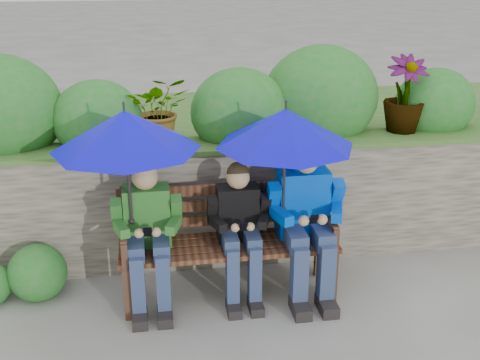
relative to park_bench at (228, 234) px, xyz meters
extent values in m
plane|color=#696959|center=(0.08, -0.19, -0.49)|extent=(60.00, 60.00, 0.00)
cube|color=#534F42|center=(0.08, 0.56, 0.01)|extent=(8.00, 0.40, 1.00)
cube|color=#305E24|center=(0.08, 0.56, 0.52)|extent=(8.00, 0.42, 0.04)
cube|color=#305E24|center=(0.08, 1.76, -0.01)|extent=(8.00, 2.00, 0.96)
ellipsoid|color=#186D1D|center=(-0.94, 0.74, 0.73)|extent=(0.72, 0.57, 0.65)
ellipsoid|color=#186D1D|center=(0.20, 0.72, 0.76)|extent=(0.80, 0.64, 0.72)
ellipsoid|color=#186D1D|center=(0.93, 0.86, 0.81)|extent=(1.00, 0.80, 0.90)
ellipsoid|color=#186D1D|center=(1.95, 0.80, 0.73)|extent=(0.72, 0.57, 0.65)
sphere|color=#DE96C0|center=(-1.67, 0.66, 0.66)|extent=(0.14, 0.14, 0.14)
sphere|color=#DE96C0|center=(0.26, 0.66, 0.66)|extent=(0.14, 0.14, 0.14)
imported|color=#186D1D|center=(-0.45, 0.66, 0.82)|extent=(0.49, 0.42, 0.54)
imported|color=#186D1D|center=(1.60, 0.66, 0.87)|extent=(0.36, 0.36, 0.64)
sphere|color=#186D1D|center=(-1.44, 0.16, -0.30)|extent=(0.44, 0.44, 0.44)
cube|color=#442B1E|center=(-0.76, -0.28, -0.28)|extent=(0.05, 0.05, 0.40)
cube|color=#442B1E|center=(-0.76, 0.13, -0.28)|extent=(0.05, 0.05, 0.40)
cube|color=#442B1E|center=(0.76, -0.28, -0.28)|extent=(0.05, 0.05, 0.40)
cube|color=#442B1E|center=(0.76, 0.13, -0.28)|extent=(0.05, 0.05, 0.40)
cube|color=#482012|center=(0.00, -0.25, -0.06)|extent=(1.62, 0.09, 0.04)
cube|color=#482012|center=(0.00, -0.13, -0.06)|extent=(1.62, 0.09, 0.04)
cube|color=#482012|center=(0.00, -0.01, -0.06)|extent=(1.62, 0.09, 0.04)
cube|color=#482012|center=(0.00, 0.10, -0.06)|extent=(1.62, 0.09, 0.04)
cube|color=#442B1E|center=(-0.76, 0.14, 0.14)|extent=(0.04, 0.04, 0.45)
cube|color=#482012|center=(-0.76, -0.08, 0.12)|extent=(0.04, 0.42, 0.04)
cube|color=#442B1E|center=(-0.76, -0.28, 0.02)|extent=(0.04, 0.04, 0.20)
cube|color=#442B1E|center=(0.76, 0.14, 0.14)|extent=(0.04, 0.04, 0.45)
cube|color=#482012|center=(0.76, -0.08, 0.12)|extent=(0.04, 0.42, 0.04)
cube|color=#442B1E|center=(0.76, -0.28, 0.02)|extent=(0.04, 0.04, 0.20)
cube|color=#482012|center=(0.00, 0.15, 0.05)|extent=(1.62, 0.03, 0.08)
cube|color=#482012|center=(0.00, 0.15, 0.18)|extent=(1.62, 0.03, 0.08)
cube|color=#482012|center=(0.00, 0.15, 0.31)|extent=(1.62, 0.03, 0.08)
cube|color=#307230|center=(-0.59, 0.02, 0.18)|extent=(0.33, 0.20, 0.45)
sphere|color=tan|center=(-0.59, 0.00, 0.49)|extent=(0.19, 0.19, 0.19)
sphere|color=tan|center=(-0.59, 0.01, 0.52)|extent=(0.18, 0.18, 0.18)
cube|color=#222E4B|center=(-0.68, -0.13, 0.01)|extent=(0.12, 0.31, 0.12)
cube|color=#222E4B|center=(-0.68, -0.29, -0.24)|extent=(0.10, 0.11, 0.50)
cube|color=black|center=(-0.68, -0.35, -0.45)|extent=(0.11, 0.22, 0.08)
cube|color=#222E4B|center=(-0.50, -0.13, 0.01)|extent=(0.12, 0.31, 0.12)
cube|color=#222E4B|center=(-0.50, -0.29, -0.24)|extent=(0.10, 0.11, 0.50)
cube|color=black|center=(-0.50, -0.35, -0.45)|extent=(0.11, 0.22, 0.08)
cube|color=#307230|center=(-0.80, -0.02, 0.24)|extent=(0.08, 0.18, 0.25)
cube|color=#307230|center=(-0.77, -0.15, 0.17)|extent=(0.13, 0.21, 0.07)
sphere|color=tan|center=(-0.65, -0.24, 0.17)|extent=(0.07, 0.07, 0.07)
cube|color=#307230|center=(-0.38, -0.02, 0.24)|extent=(0.08, 0.18, 0.25)
cube|color=#307230|center=(-0.41, -0.15, 0.17)|extent=(0.13, 0.21, 0.07)
sphere|color=tan|center=(-0.53, -0.24, 0.17)|extent=(0.07, 0.07, 0.07)
cube|color=black|center=(-0.59, -0.25, 0.18)|extent=(0.06, 0.07, 0.09)
cube|color=black|center=(0.08, 0.02, 0.16)|extent=(0.31, 0.18, 0.42)
sphere|color=tan|center=(0.08, 0.00, 0.45)|extent=(0.17, 0.17, 0.17)
sphere|color=black|center=(0.08, 0.01, 0.48)|extent=(0.16, 0.16, 0.16)
cube|color=#222E4B|center=(0.00, -0.12, 0.01)|extent=(0.11, 0.29, 0.11)
cube|color=#222E4B|center=(0.00, -0.27, -0.24)|extent=(0.09, 0.10, 0.49)
cube|color=black|center=(0.00, -0.32, -0.45)|extent=(0.10, 0.20, 0.07)
cube|color=#222E4B|center=(0.16, -0.12, 0.01)|extent=(0.11, 0.29, 0.11)
cube|color=#222E4B|center=(0.16, -0.27, -0.24)|extent=(0.09, 0.10, 0.49)
cube|color=black|center=(0.16, -0.32, -0.45)|extent=(0.10, 0.20, 0.07)
cube|color=black|center=(-0.11, -0.02, 0.22)|extent=(0.07, 0.17, 0.23)
cube|color=black|center=(-0.09, -0.14, 0.15)|extent=(0.12, 0.19, 0.06)
sphere|color=tan|center=(0.03, -0.22, 0.15)|extent=(0.06, 0.06, 0.06)
cube|color=black|center=(0.28, -0.02, 0.22)|extent=(0.07, 0.17, 0.23)
cube|color=black|center=(0.25, -0.14, 0.15)|extent=(0.12, 0.19, 0.06)
sphere|color=tan|center=(0.14, -0.22, 0.15)|extent=(0.06, 0.06, 0.06)
cube|color=black|center=(0.08, -0.23, 0.16)|extent=(0.06, 0.07, 0.09)
cube|color=#003EB4|center=(0.58, 0.02, 0.21)|extent=(0.38, 0.22, 0.51)
sphere|color=tan|center=(0.58, 0.00, 0.57)|extent=(0.21, 0.21, 0.21)
sphere|color=#003EB4|center=(0.58, 0.03, 0.58)|extent=(0.27, 0.27, 0.27)
sphere|color=tan|center=(0.58, -0.05, 0.56)|extent=(0.16, 0.16, 0.16)
cube|color=#222E4B|center=(0.48, -0.15, 0.02)|extent=(0.13, 0.36, 0.13)
cube|color=#222E4B|center=(0.48, -0.33, -0.23)|extent=(0.11, 0.12, 0.51)
cube|color=black|center=(0.48, -0.40, -0.44)|extent=(0.12, 0.25, 0.09)
cube|color=#222E4B|center=(0.68, -0.15, 0.02)|extent=(0.13, 0.36, 0.13)
cube|color=#222E4B|center=(0.68, -0.33, -0.23)|extent=(0.11, 0.12, 0.51)
cube|color=black|center=(0.68, -0.40, -0.44)|extent=(0.12, 0.25, 0.09)
cube|color=#003EB4|center=(0.34, -0.03, 0.28)|extent=(0.09, 0.20, 0.29)
cube|color=#003EB4|center=(0.37, -0.18, 0.20)|extent=(0.14, 0.24, 0.08)
sphere|color=tan|center=(0.51, -0.28, 0.20)|extent=(0.08, 0.08, 0.08)
cube|color=#003EB4|center=(0.82, -0.03, 0.28)|extent=(0.09, 0.20, 0.29)
cube|color=#003EB4|center=(0.79, -0.18, 0.20)|extent=(0.14, 0.24, 0.08)
sphere|color=tan|center=(0.65, -0.28, 0.20)|extent=(0.08, 0.08, 0.08)
cube|color=black|center=(0.58, -0.29, 0.21)|extent=(0.06, 0.07, 0.09)
cone|color=#0603E0|center=(-0.70, -0.09, 0.87)|extent=(1.02, 1.02, 0.27)
cylinder|color=black|center=(-0.70, -0.09, 1.03)|extent=(0.02, 0.02, 0.06)
cylinder|color=black|center=(-0.70, -0.09, 0.53)|extent=(0.02, 0.02, 0.67)
sphere|color=black|center=(-0.70, -0.09, 0.19)|extent=(0.04, 0.04, 0.04)
cone|color=#0603E0|center=(0.40, -0.09, 0.84)|extent=(1.00, 1.00, 0.27)
cylinder|color=black|center=(0.40, -0.09, 1.00)|extent=(0.02, 0.02, 0.06)
cylinder|color=black|center=(0.40, -0.09, 0.53)|extent=(0.02, 0.02, 0.62)
sphere|color=black|center=(0.40, -0.09, 0.21)|extent=(0.04, 0.04, 0.04)
camera|label=1|loc=(-0.54, -4.04, 2.00)|focal=45.00mm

